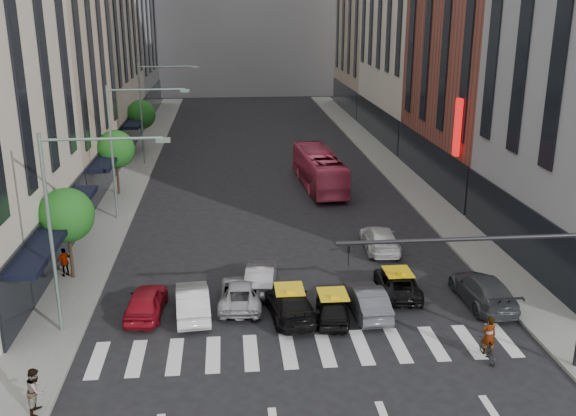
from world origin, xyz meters
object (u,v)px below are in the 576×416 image
object	(u,v)px
pedestrian_far	(65,262)
taxi_left	(289,303)
streetlamp_far	(151,100)
taxi_center	(333,307)
bus	(319,169)
car_white_front	(193,301)
motorcycle	(487,350)
streetlamp_mid	(125,135)
streetlamp_near	(71,208)
car_red	(146,302)
pedestrian_near	(36,390)

from	to	relation	value
pedestrian_far	taxi_left	bearing A→B (deg)	119.17
streetlamp_far	taxi_center	xyz separation A→B (m)	(11.39, -31.87, -5.26)
taxi_left	pedestrian_far	size ratio (longest dim) A/B	3.03
taxi_center	bus	size ratio (longest dim) A/B	0.35
streetlamp_far	pedestrian_far	xyz separation A→B (m)	(-2.17, -25.78, -4.96)
streetlamp_far	car_white_front	bearing A→B (deg)	-81.05
motorcycle	streetlamp_mid	bearing A→B (deg)	-49.30
streetlamp_near	car_white_front	world-z (taller)	streetlamp_near
streetlamp_mid	car_red	xyz separation A→B (m)	(2.64, -14.54, -5.21)
pedestrian_far	streetlamp_mid	bearing A→B (deg)	-137.71
streetlamp_far	bus	distance (m)	17.33
pedestrian_far	bus	bearing A→B (deg)	-169.52
streetlamp_near	car_red	bearing A→B (deg)	28.85
bus	pedestrian_near	world-z (taller)	bus
streetlamp_mid	taxi_left	world-z (taller)	streetlamp_mid
taxi_center	pedestrian_near	bearing A→B (deg)	35.23
streetlamp_far	motorcycle	size ratio (longest dim) A/B	5.53
streetlamp_far	bus	size ratio (longest dim) A/B	0.84
streetlamp_mid	streetlamp_near	bearing A→B (deg)	-90.00
taxi_left	taxi_center	size ratio (longest dim) A/B	1.28
motorcycle	pedestrian_far	bearing A→B (deg)	-27.79
streetlamp_near	pedestrian_far	size ratio (longest dim) A/B	5.69
pedestrian_near	streetlamp_mid	bearing A→B (deg)	-0.13
car_white_front	pedestrian_near	distance (m)	9.02
streetlamp_mid	taxi_center	xyz separation A→B (m)	(11.39, -15.87, -5.26)
streetlamp_mid	car_white_front	size ratio (longest dim) A/B	2.06
pedestrian_near	pedestrian_far	world-z (taller)	pedestrian_near
streetlamp_far	car_white_front	xyz separation A→B (m)	(4.84, -30.74, -5.18)
streetlamp_far	taxi_left	bearing A→B (deg)	-73.30
car_red	car_white_front	size ratio (longest dim) A/B	0.93
pedestrian_near	taxi_left	bearing A→B (deg)	-54.50
streetlamp_mid	taxi_center	size ratio (longest dim) A/B	2.39
taxi_left	taxi_center	world-z (taller)	taxi_left
taxi_left	pedestrian_far	bearing A→B (deg)	-32.60
taxi_left	motorcycle	world-z (taller)	taxi_left
bus	pedestrian_near	bearing A→B (deg)	60.06
taxi_left	motorcycle	size ratio (longest dim) A/B	2.95
streetlamp_near	motorcycle	bearing A→B (deg)	-12.91
pedestrian_near	pedestrian_far	bearing A→B (deg)	9.18
streetlamp_mid	taxi_left	xyz separation A→B (m)	(9.40, -15.34, -5.21)
pedestrian_near	pedestrian_far	distance (m)	12.45
streetlamp_near	streetlamp_mid	bearing A→B (deg)	90.00
car_white_front	taxi_center	xyz separation A→B (m)	(6.54, -1.13, -0.08)
taxi_center	bus	world-z (taller)	bus
taxi_left	pedestrian_near	distance (m)	11.88
car_red	pedestrian_far	size ratio (longest dim) A/B	2.56
bus	streetlamp_far	bearing A→B (deg)	-36.97
car_red	pedestrian_far	bearing A→B (deg)	-40.54
taxi_center	pedestrian_far	bearing A→B (deg)	-16.88
taxi_center	pedestrian_far	size ratio (longest dim) A/B	2.38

